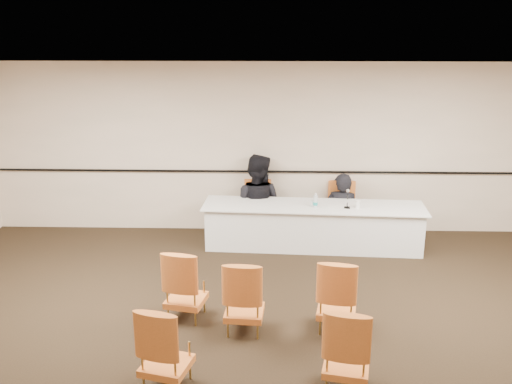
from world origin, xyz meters
TOP-DOWN VIEW (x-y plane):
  - floor at (0.00, 0.00)m, footprint 10.00×10.00m
  - ceiling at (0.00, 0.00)m, footprint 10.00×10.00m
  - wall_back at (0.00, 4.00)m, footprint 10.00×0.04m
  - wall_rail at (0.00, 3.96)m, footprint 9.80×0.04m
  - panel_table at (0.68, 3.19)m, footprint 3.69×1.05m
  - panelist_main at (1.21, 3.71)m, footprint 0.69×0.54m
  - panelist_main_chair at (1.21, 3.71)m, footprint 0.53×0.53m
  - panelist_second at (-0.28, 3.79)m, footprint 1.12×0.99m
  - panelist_second_chair at (-0.28, 3.79)m, footprint 0.53×0.53m
  - papers at (1.05, 3.10)m, footprint 0.34×0.29m
  - microphone at (1.21, 3.06)m, footprint 0.13×0.21m
  - water_bottle at (0.70, 3.08)m, footprint 0.09×0.09m
  - drinking_glass at (0.65, 3.16)m, footprint 0.09×0.09m
  - coffee_cup at (1.38, 3.07)m, footprint 0.10×0.10m
  - aud_chair_front_left at (-1.10, 0.75)m, footprint 0.59×0.59m
  - aud_chair_front_mid at (-0.34, 0.45)m, footprint 0.54×0.54m
  - aud_chair_front_right at (0.79, 0.53)m, footprint 0.58×0.58m
  - aud_chair_back_left at (-1.09, -0.68)m, footprint 0.61×0.61m
  - aud_chair_back_right at (0.77, -0.65)m, footprint 0.59×0.59m

SIDE VIEW (x-z plane):
  - floor at x=0.00m, z-range 0.00..0.00m
  - panelist_main at x=1.21m, z-range -0.53..1.15m
  - panel_table at x=0.68m, z-range 0.00..0.73m
  - panelist_main_chair at x=1.21m, z-range 0.00..0.95m
  - panelist_second_chair at x=-0.28m, z-range 0.00..0.95m
  - aud_chair_front_left at x=-1.10m, z-range 0.00..0.95m
  - aud_chair_front_mid at x=-0.34m, z-range 0.00..0.95m
  - aud_chair_front_right at x=0.79m, z-range 0.00..0.95m
  - aud_chair_back_left at x=-1.09m, z-range 0.00..0.95m
  - aud_chair_back_right at x=0.77m, z-range 0.00..0.95m
  - panelist_second at x=-0.28m, z-range -0.48..1.45m
  - papers at x=1.05m, z-range 0.73..0.73m
  - drinking_glass at x=0.65m, z-range 0.73..0.83m
  - coffee_cup at x=1.38m, z-range 0.73..0.86m
  - water_bottle at x=0.70m, z-range 0.73..0.97m
  - microphone at x=1.21m, z-range 0.73..1.01m
  - wall_rail at x=0.00m, z-range 1.09..1.11m
  - wall_back at x=0.00m, z-range 0.00..3.00m
  - ceiling at x=0.00m, z-range 3.00..3.00m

